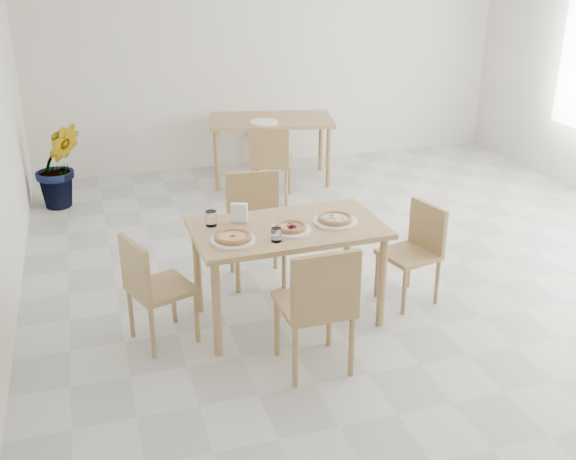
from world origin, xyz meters
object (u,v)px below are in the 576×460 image
object	(u,v)px
chair_east	(416,246)
plate_margherita	(233,240)
tumbler_b	(276,235)
pizza_margherita	(233,237)
tumbler_a	(211,218)
pizza_pepperoni	(291,227)
plate_empty	(264,122)
plate_pepperoni	(291,230)
second_table	(271,126)
napkin_holder	(239,213)
chair_back_n	(265,125)
chair_south	(319,301)
chair_back_s	(271,158)
chair_west	(151,284)
main_table	(288,238)
chair_north	(255,219)
potted_plant	(59,166)
pizza_mushroom	(335,218)
plate_mushroom	(335,221)

from	to	relation	value
chair_east	plate_margherita	xyz separation A→B (m)	(-1.48, -0.15, 0.31)
chair_east	tumbler_b	world-z (taller)	tumbler_b
pizza_margherita	tumbler_a	size ratio (longest dim) A/B	2.88
pizza_pepperoni	plate_empty	distance (m)	3.20
plate_pepperoni	second_table	world-z (taller)	plate_pepperoni
napkin_holder	chair_back_n	distance (m)	4.07
tumbler_a	napkin_holder	xyz separation A→B (m)	(0.21, -0.00, 0.01)
chair_south	pizza_margherita	distance (m)	0.76
second_table	chair_back_s	world-z (taller)	chair_back_s
pizza_margherita	chair_west	bearing A→B (deg)	170.91
chair_back_n	main_table	bearing A→B (deg)	-82.08
chair_west	plate_empty	xyz separation A→B (m)	(1.66, 3.09, 0.29)
pizza_margherita	second_table	world-z (taller)	pizza_margherita
chair_north	chair_back_n	distance (m)	3.41
plate_margherita	pizza_margherita	distance (m)	0.02
plate_margherita	second_table	size ratio (longest dim) A/B	0.20
napkin_holder	chair_south	bearing A→B (deg)	-52.00
napkin_holder	chair_back_s	distance (m)	2.48
plate_pepperoni	potted_plant	world-z (taller)	potted_plant
chair_west	chair_east	distance (m)	2.05
plate_pepperoni	plate_empty	world-z (taller)	same
pizza_margherita	napkin_holder	bearing A→B (deg)	69.25
tumbler_a	napkin_holder	distance (m)	0.21
tumbler_a	chair_east	bearing A→B (deg)	-6.18
plate_pepperoni	tumbler_b	bearing A→B (deg)	-136.69
chair_north	plate_pepperoni	world-z (taller)	chair_north
tumbler_a	second_table	bearing A→B (deg)	66.64
pizza_mushroom	potted_plant	world-z (taller)	potted_plant
chair_south	pizza_margherita	world-z (taller)	chair_south
tumbler_a	second_table	size ratio (longest dim) A/B	0.07
chair_west	chair_north	bearing A→B (deg)	-69.00
plate_pepperoni	potted_plant	distance (m)	3.51
plate_margherita	napkin_holder	xyz separation A→B (m)	(0.12, 0.32, 0.06)
plate_pepperoni	tumbler_b	distance (m)	0.20
tumbler_a	main_table	bearing A→B (deg)	-19.08
pizza_margherita	potted_plant	world-z (taller)	potted_plant
chair_east	main_table	bearing A→B (deg)	-103.18
chair_south	chair_east	size ratio (longest dim) A/B	1.16
chair_east	plate_empty	world-z (taller)	chair_east
pizza_pepperoni	tumbler_b	distance (m)	0.20
plate_mushroom	second_table	size ratio (longest dim) A/B	0.21
main_table	pizza_margherita	distance (m)	0.47
plate_pepperoni	plate_empty	xyz separation A→B (m)	(0.67, 3.13, 0.00)
main_table	plate_margherita	distance (m)	0.47
chair_north	pizza_pepperoni	world-z (taller)	chair_north
plate_pepperoni	pizza_margherita	size ratio (longest dim) A/B	0.93
chair_north	plate_pepperoni	size ratio (longest dim) A/B	3.08
chair_south	pizza_mushroom	distance (m)	0.83
tumbler_b	chair_back_s	world-z (taller)	chair_back_s
chair_east	tumbler_b	xyz separation A→B (m)	(-1.20, -0.24, 0.34)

